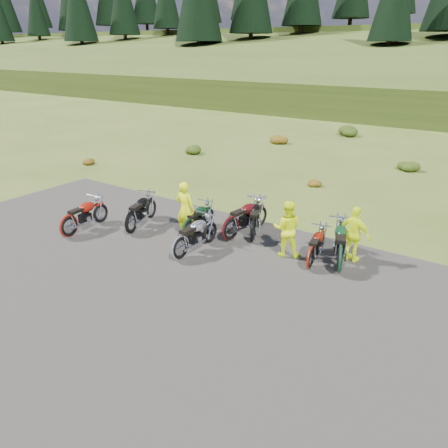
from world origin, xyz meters
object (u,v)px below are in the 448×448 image
Objects in this scene: motorcycle_7 at (338,273)px; motorcycle_3 at (181,260)px; motorcycle_0 at (132,234)px; person_middle at (185,210)px.

motorcycle_3 is at bearing 93.44° from motorcycle_7.
motorcycle_0 is at bearing 79.92° from motorcycle_7.
person_middle reaches higher than motorcycle_3.
motorcycle_7 is 1.24× the size of person_middle.
motorcycle_0 is 1.18× the size of person_middle.
motorcycle_0 is 2.71m from motorcycle_3.
person_middle is (-1.00, 1.49, 0.94)m from motorcycle_3.
motorcycle_0 is 1.01× the size of motorcycle_3.
motorcycle_7 reaches higher than motorcycle_0.
motorcycle_7 reaches higher than motorcycle_3.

